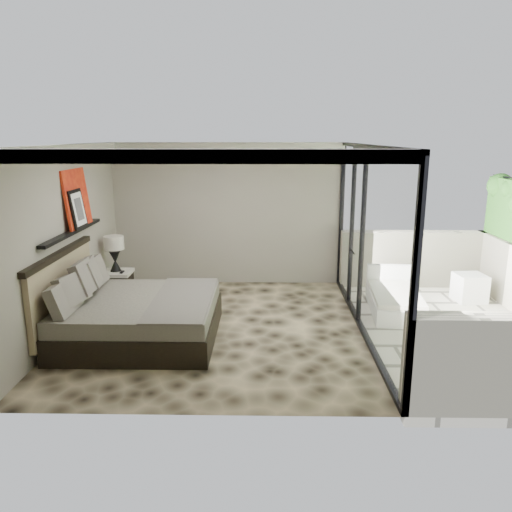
{
  "coord_description": "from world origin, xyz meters",
  "views": [
    {
      "loc": [
        0.75,
        -7.29,
        2.93
      ],
      "look_at": [
        0.6,
        0.4,
        1.06
      ],
      "focal_mm": 35.0,
      "sensor_mm": 36.0,
      "label": 1
    }
  ],
  "objects_px": {
    "nightstand": "(118,285)",
    "bed": "(133,314)",
    "ottoman": "(470,288)",
    "lounger": "(395,300)",
    "table_lamp": "(114,249)"
  },
  "relations": [
    {
      "from": "bed",
      "to": "table_lamp",
      "type": "bearing_deg",
      "value": 113.09
    },
    {
      "from": "ottoman",
      "to": "lounger",
      "type": "relative_size",
      "value": 0.3
    },
    {
      "from": "lounger",
      "to": "table_lamp",
      "type": "bearing_deg",
      "value": 178.26
    },
    {
      "from": "nightstand",
      "to": "bed",
      "type": "bearing_deg",
      "value": -82.28
    },
    {
      "from": "nightstand",
      "to": "lounger",
      "type": "relative_size",
      "value": 0.31
    },
    {
      "from": "bed",
      "to": "lounger",
      "type": "xyz_separation_m",
      "value": [
        4.15,
        1.25,
        -0.17
      ]
    },
    {
      "from": "nightstand",
      "to": "ottoman",
      "type": "bearing_deg",
      "value": -15.06
    },
    {
      "from": "lounger",
      "to": "ottoman",
      "type": "bearing_deg",
      "value": 25.59
    },
    {
      "from": "bed",
      "to": "nightstand",
      "type": "bearing_deg",
      "value": 112.54
    },
    {
      "from": "ottoman",
      "to": "table_lamp",
      "type": "bearing_deg",
      "value": 179.67
    },
    {
      "from": "nightstand",
      "to": "lounger",
      "type": "xyz_separation_m",
      "value": [
        4.91,
        -0.58,
        -0.06
      ]
    },
    {
      "from": "bed",
      "to": "ottoman",
      "type": "height_order",
      "value": "bed"
    },
    {
      "from": "bed",
      "to": "ottoman",
      "type": "xyz_separation_m",
      "value": [
        5.64,
        1.8,
        -0.12
      ]
    },
    {
      "from": "bed",
      "to": "table_lamp",
      "type": "distance_m",
      "value": 2.08
    },
    {
      "from": "lounger",
      "to": "bed",
      "type": "bearing_deg",
      "value": -158.16
    }
  ]
}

